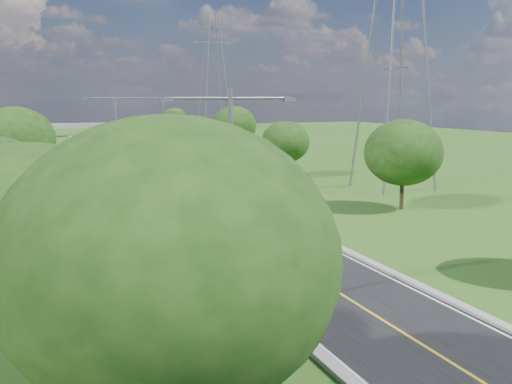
{
  "coord_description": "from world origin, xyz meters",
  "views": [
    {
      "loc": [
        -13.88,
        -10.58,
        9.63
      ],
      "look_at": [
        0.95,
        26.46,
        3.0
      ],
      "focal_mm": 40.0,
      "sensor_mm": 36.0,
      "label": 1
    }
  ],
  "objects": [
    {
      "name": "ground",
      "position": [
        0.0,
        60.0,
        0.0
      ],
      "size": [
        260.0,
        260.0,
        0.0
      ],
      "primitive_type": "plane",
      "color": "#2C5718",
      "rests_on": "ground"
    },
    {
      "name": "road",
      "position": [
        0.0,
        66.0,
        0.03
      ],
      "size": [
        8.0,
        150.0,
        0.06
      ],
      "primitive_type": "cube",
      "color": "black",
      "rests_on": "ground"
    },
    {
      "name": "curb_left",
      "position": [
        -4.25,
        66.0,
        0.11
      ],
      "size": [
        0.5,
        150.0,
        0.22
      ],
      "primitive_type": "cube",
      "color": "gray",
      "rests_on": "ground"
    },
    {
      "name": "curb_right",
      "position": [
        4.25,
        66.0,
        0.11
      ],
      "size": [
        0.5,
        150.0,
        0.22
      ],
      "primitive_type": "cube",
      "color": "gray",
      "rests_on": "ground"
    },
    {
      "name": "speed_limit_sign",
      "position": [
        5.2,
        37.98,
        1.6
      ],
      "size": [
        0.55,
        0.09,
        2.4
      ],
      "color": "slate",
      "rests_on": "ground"
    },
    {
      "name": "overpass",
      "position": [
        0.0,
        140.0,
        2.41
      ],
      "size": [
        30.0,
        3.0,
        3.2
      ],
      "color": "gray",
      "rests_on": "ground"
    },
    {
      "name": "streetlight_near_left",
      "position": [
        -6.0,
        12.0,
        5.94
      ],
      "size": [
        5.9,
        0.25,
        10.0
      ],
      "color": "slate",
      "rests_on": "ground"
    },
    {
      "name": "streetlight_mid_left",
      "position": [
        -6.0,
        45.0,
        5.94
      ],
      "size": [
        5.9,
        0.25,
        10.0
      ],
      "color": "slate",
      "rests_on": "ground"
    },
    {
      "name": "streetlight_far_right",
      "position": [
        6.0,
        78.0,
        5.94
      ],
      "size": [
        5.9,
        0.25,
        10.0
      ],
      "color": "slate",
      "rests_on": "ground"
    },
    {
      "name": "power_tower_near",
      "position": [
        22.0,
        40.0,
        14.01
      ],
      "size": [
        9.0,
        6.4,
        28.0
      ],
      "color": "slate",
      "rests_on": "ground"
    },
    {
      "name": "power_tower_far",
      "position": [
        26.0,
        115.0,
        14.01
      ],
      "size": [
        9.0,
        6.4,
        28.0
      ],
      "color": "slate",
      "rests_on": "ground"
    },
    {
      "name": "tree_la",
      "position": [
        -14.0,
        8.0,
        5.27
      ],
      "size": [
        7.14,
        7.14,
        8.3
      ],
      "color": "black",
      "rests_on": "ground"
    },
    {
      "name": "tree_lc",
      "position": [
        -15.0,
        50.0,
        5.58
      ],
      "size": [
        7.56,
        7.56,
        8.79
      ],
      "color": "black",
      "rests_on": "ground"
    },
    {
      "name": "tree_ld",
      "position": [
        -17.0,
        74.0,
        4.95
      ],
      "size": [
        6.72,
        6.72,
        7.82
      ],
      "color": "black",
      "rests_on": "ground"
    },
    {
      "name": "tree_le",
      "position": [
        -14.5,
        98.0,
        4.33
      ],
      "size": [
        5.88,
        5.88,
        6.84
      ],
      "color": "black",
      "rests_on": "ground"
    },
    {
      "name": "tree_lf",
      "position": [
        -11.0,
        2.0,
        5.89
      ],
      "size": [
        7.98,
        7.98,
        9.28
      ],
      "color": "black",
      "rests_on": "ground"
    },
    {
      "name": "tree_rb",
      "position": [
        16.0,
        30.0,
        4.95
      ],
      "size": [
        6.72,
        6.72,
        7.82
      ],
      "color": "black",
      "rests_on": "ground"
    },
    {
      "name": "tree_rc",
      "position": [
        15.0,
        52.0,
        4.33
      ],
      "size": [
        5.88,
        5.88,
        6.84
      ],
      "color": "black",
      "rests_on": "ground"
    },
    {
      "name": "tree_rd",
      "position": [
        17.0,
        76.0,
        5.27
      ],
      "size": [
        7.14,
        7.14,
        8.3
      ],
      "color": "black",
      "rests_on": "ground"
    },
    {
      "name": "tree_re",
      "position": [
        14.5,
        100.0,
        4.02
      ],
      "size": [
        5.46,
        5.46,
        6.35
      ],
      "color": "black",
      "rests_on": "ground"
    },
    {
      "name": "tree_rf",
      "position": [
        18.0,
        120.0,
        4.64
      ],
      "size": [
        6.3,
        6.3,
        7.33
      ],
      "color": "black",
      "rests_on": "ground"
    },
    {
      "name": "bus_outbound",
      "position": [
        0.8,
        52.21,
        1.46
      ],
      "size": [
        2.54,
        10.12,
        2.81
      ],
      "primitive_type": "imported",
      "rotation": [
        0.0,
        0.0,
        3.12
      ],
      "color": "beige",
      "rests_on": "road"
    },
    {
      "name": "bus_inbound",
      "position": [
        -2.71,
        34.94,
        1.63
      ],
      "size": [
        3.28,
        11.39,
        3.14
      ],
      "primitive_type": "imported",
      "rotation": [
        0.0,
        0.0,
        -0.06
      ],
      "color": "silver",
      "rests_on": "road"
    }
  ]
}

